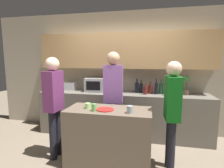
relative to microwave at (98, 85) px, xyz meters
The scene contains 21 objects.
back_wall 0.75m from the microwave, 19.00° to the left, with size 6.40×0.40×2.70m.
back_counter 0.84m from the microwave, ahead, with size 3.60×0.62×0.93m.
kitchen_island 1.47m from the microwave, 66.43° to the right, with size 1.28×0.58×0.89m.
microwave is the anchor object (origin of this frame).
toaster 0.68m from the microwave, behind, with size 0.26×0.16×0.18m.
potted_plant 1.86m from the microwave, ahead, with size 0.14×0.14×0.39m.
bottle_0 0.87m from the microwave, ahead, with size 0.09×0.09×0.30m.
bottle_1 0.96m from the microwave, ahead, with size 0.07×0.07×0.27m.
bottle_2 1.06m from the microwave, ahead, with size 0.07×0.07×0.22m.
bottle_3 1.15m from the microwave, ahead, with size 0.09×0.09×0.24m.
bottle_4 1.27m from the microwave, ahead, with size 0.07×0.07×0.33m.
bottle_5 1.36m from the microwave, ahead, with size 0.08×0.08×0.30m.
bottle_6 1.48m from the microwave, ahead, with size 0.07×0.07×0.26m.
bottle_7 1.57m from the microwave, ahead, with size 0.08×0.08×0.27m.
plate_on_island 1.38m from the microwave, 68.90° to the right, with size 0.26×0.26×0.01m.
cup_0 1.41m from the microwave, 75.71° to the right, with size 0.07×0.07×0.11m.
cup_1 1.61m from the microwave, 57.27° to the right, with size 0.09×0.09×0.11m.
cup_2 1.27m from the microwave, 80.44° to the right, with size 0.09×0.09×0.08m.
person_left 1.87m from the microwave, 38.72° to the right, with size 0.21×0.35×1.62m.
person_center 0.83m from the microwave, 53.64° to the right, with size 0.35×0.23×1.78m.
person_right 1.26m from the microwave, 108.16° to the right, with size 0.22×0.34×1.68m.
Camera 1 is at (0.56, -2.25, 1.63)m, focal length 28.00 mm.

